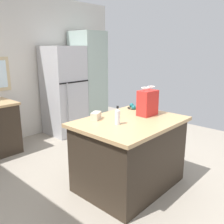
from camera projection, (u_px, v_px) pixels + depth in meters
ground at (119, 185)px, 3.19m from camera, size 6.31×6.31×0.00m
back_wall at (13, 69)px, 4.56m from camera, size 4.85×0.13×2.74m
kitchen_island at (129, 153)px, 3.10m from camera, size 1.32×1.00×0.88m
refrigerator at (64, 91)px, 4.98m from camera, size 0.72×0.73×1.79m
tall_cabinet at (88, 80)px, 5.43m from camera, size 0.59×0.66×2.10m
shopping_bag at (148, 103)px, 3.17m from camera, size 0.27×0.18×0.38m
small_box at (96, 116)px, 3.01m from camera, size 0.18×0.15×0.09m
bottle at (118, 116)px, 2.79m from camera, size 0.06×0.06×0.22m
ear_defenders at (133, 107)px, 3.57m from camera, size 0.21×0.21×0.06m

